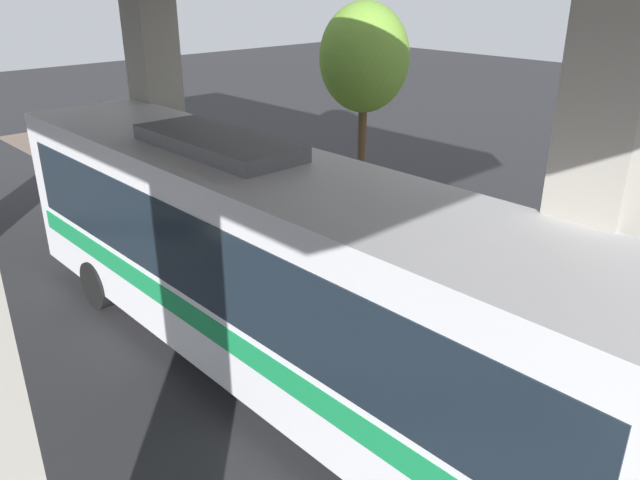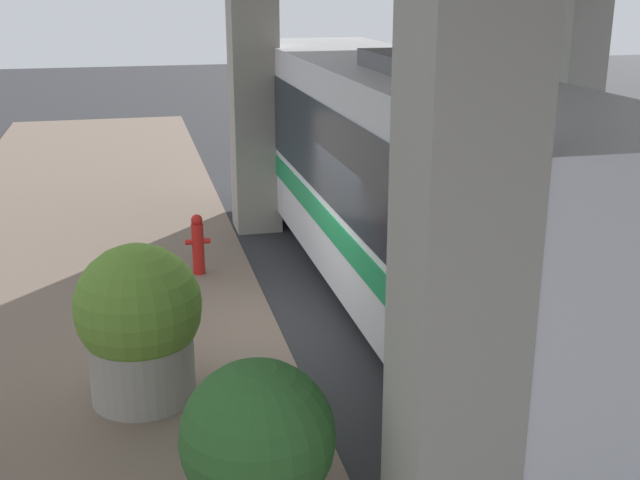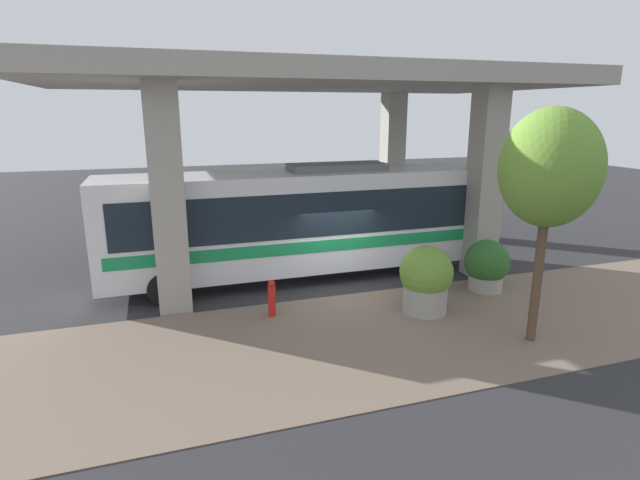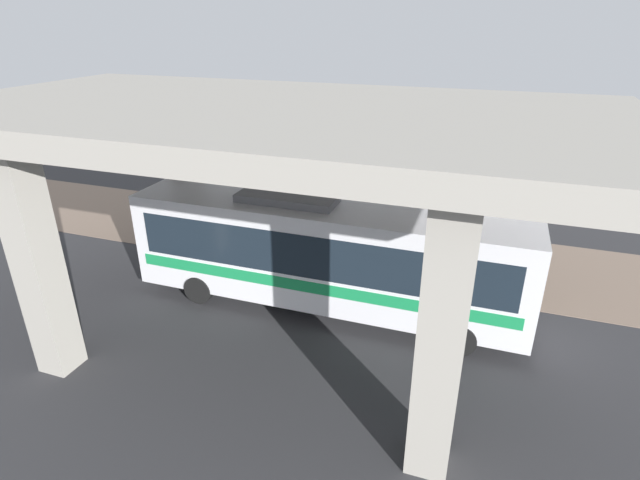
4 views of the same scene
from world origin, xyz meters
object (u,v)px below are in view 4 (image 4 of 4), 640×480
Objects in this scene: planter_middle at (231,231)px; street_tree_near at (284,134)px; bus at (325,251)px; planter_front at (300,227)px; fire_hydrant at (393,262)px.

street_tree_near reaches higher than planter_middle.
bus is 4.89m from planter_front.
fire_hydrant is (-3.01, 1.71, -1.56)m from bus.
planter_middle reaches higher than fire_hydrant.
fire_hydrant is 0.55× the size of planter_front.
planter_front is (-4.05, -2.50, -1.11)m from bus.
street_tree_near is at bearing -147.56° from bus.
street_tree_near reaches higher than planter_front.
street_tree_near is at bearing 161.91° from planter_middle.
planter_middle is at bearing -70.60° from planter_front.
fire_hydrant is 0.19× the size of street_tree_near.
planter_front is at bearing -103.91° from fire_hydrant.
bus is at bearing -29.63° from fire_hydrant.
bus is 11.96× the size of fire_hydrant.
bus is 6.60× the size of planter_front.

